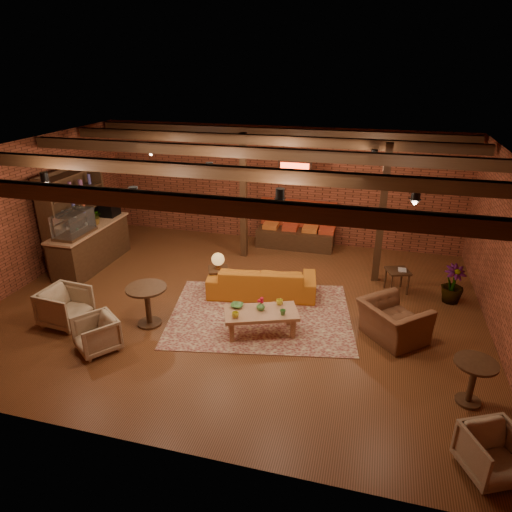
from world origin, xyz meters
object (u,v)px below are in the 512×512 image
(round_table_right, at_px, (474,376))
(armchair_far, at_px, (494,452))
(side_table_lamp, at_px, (218,262))
(sofa, at_px, (262,281))
(round_table_left, at_px, (147,299))
(coffee_table, at_px, (260,314))
(armchair_a, at_px, (65,305))
(armchair_right, at_px, (394,316))
(side_table_book, at_px, (398,272))
(armchair_b, at_px, (96,333))
(plant_tall, at_px, (460,248))

(round_table_right, distance_m, armchair_far, 1.34)
(side_table_lamp, distance_m, round_table_right, 5.49)
(sofa, distance_m, armchair_far, 5.53)
(round_table_right, bearing_deg, round_table_left, 172.22)
(side_table_lamp, height_order, round_table_left, side_table_lamp)
(coffee_table, height_order, armchair_a, armchair_a)
(sofa, height_order, armchair_right, armchair_right)
(round_table_left, xyz_separation_m, side_table_book, (4.71, 2.70, -0.07))
(round_table_left, height_order, armchair_far, round_table_left)
(coffee_table, xyz_separation_m, armchair_a, (-3.77, -0.65, -0.01))
(coffee_table, height_order, round_table_left, round_table_left)
(coffee_table, distance_m, armchair_b, 2.97)
(armchair_far, bearing_deg, round_table_left, 133.97)
(side_table_lamp, xyz_separation_m, round_table_right, (4.88, -2.50, -0.20))
(side_table_book, bearing_deg, plant_tall, -9.88)
(coffee_table, distance_m, round_table_left, 2.21)
(round_table_left, relative_size, plant_tall, 0.32)
(side_table_book, bearing_deg, round_table_right, -73.66)
(sofa, bearing_deg, armchair_far, 126.03)
(plant_tall, bearing_deg, sofa, -169.61)
(round_table_right, bearing_deg, armchair_b, -177.80)
(side_table_lamp, xyz_separation_m, armchair_b, (-1.34, -2.74, -0.34))
(side_table_lamp, bearing_deg, armchair_a, -139.10)
(armchair_a, distance_m, armchair_b, 1.26)
(side_table_book, height_order, armchair_far, armchair_far)
(coffee_table, bearing_deg, armchair_far, -33.39)
(plant_tall, bearing_deg, armchair_far, -90.66)
(side_table_lamp, bearing_deg, armchair_far, -37.77)
(plant_tall, bearing_deg, armchair_b, -150.92)
(armchair_a, xyz_separation_m, plant_tall, (7.42, 2.89, 0.85))
(armchair_a, xyz_separation_m, side_table_book, (6.29, 3.08, 0.08))
(round_table_right, bearing_deg, side_table_book, 106.34)
(round_table_left, bearing_deg, armchair_a, -166.24)
(coffee_table, bearing_deg, side_table_lamp, 132.65)
(coffee_table, relative_size, round_table_left, 1.87)
(sofa, xyz_separation_m, side_table_book, (2.87, 0.93, 0.14))
(coffee_table, bearing_deg, armchair_b, -154.39)
(coffee_table, bearing_deg, round_table_right, -16.44)
(armchair_right, height_order, armchair_far, armchair_right)
(sofa, bearing_deg, side_table_lamp, -6.71)
(coffee_table, relative_size, round_table_right, 2.07)
(side_table_book, bearing_deg, side_table_lamp, -165.77)
(side_table_lamp, bearing_deg, sofa, 2.80)
(sofa, xyz_separation_m, coffee_table, (0.35, -1.50, 0.07))
(round_table_left, bearing_deg, sofa, 43.84)
(armchair_a, bearing_deg, plant_tall, -63.65)
(round_table_left, relative_size, round_table_right, 1.11)
(armchair_right, xyz_separation_m, plant_tall, (1.23, 1.78, 0.78))
(sofa, xyz_separation_m, side_table_lamp, (-0.99, -0.05, 0.35))
(round_table_left, xyz_separation_m, armchair_a, (-1.58, -0.39, -0.14))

